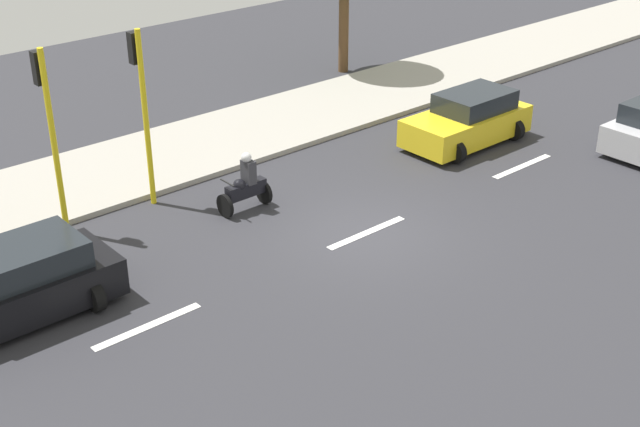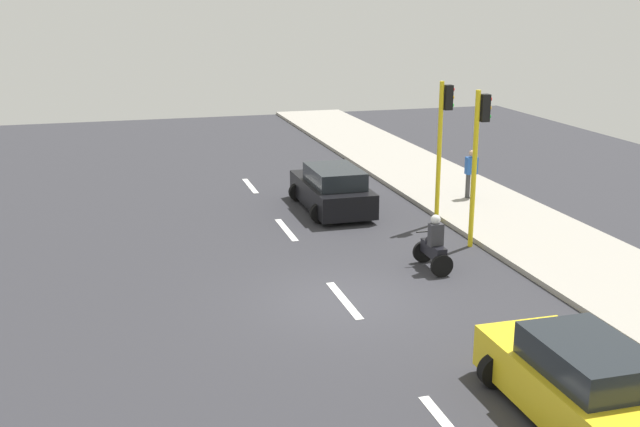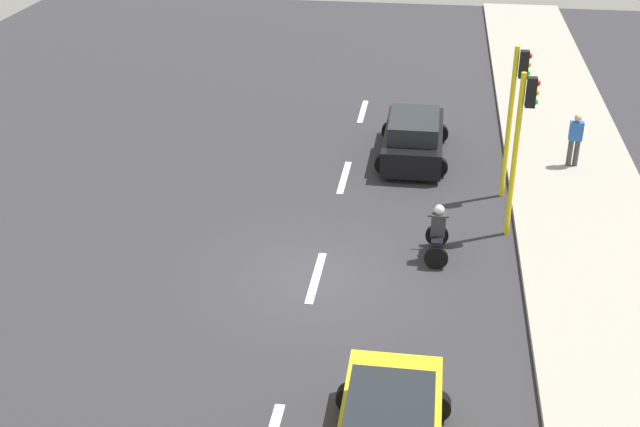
{
  "view_description": "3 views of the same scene",
  "coord_description": "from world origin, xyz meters",
  "px_view_note": "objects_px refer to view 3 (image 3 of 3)",
  "views": [
    {
      "loc": [
        -13.02,
        12.79,
        9.75
      ],
      "look_at": [
        0.06,
        1.42,
        0.97
      ],
      "focal_mm": 48.65,
      "sensor_mm": 36.0,
      "label": 1
    },
    {
      "loc": [
        -5.19,
        -16.41,
        6.96
      ],
      "look_at": [
        0.11,
        2.5,
        1.46
      ],
      "focal_mm": 43.55,
      "sensor_mm": 36.0,
      "label": 2
    },
    {
      "loc": [
        2.57,
        -17.3,
        10.66
      ],
      "look_at": [
        -0.02,
        0.8,
        1.36
      ],
      "focal_mm": 46.69,
      "sensor_mm": 36.0,
      "label": 3
    }
  ],
  "objects_px": {
    "pedestrian_near_signal": "(575,138)",
    "traffic_light_midblock": "(515,101)",
    "car_black": "(414,138)",
    "traffic_light_corner": "(521,132)",
    "motorcycle": "(437,235)"
  },
  "relations": [
    {
      "from": "pedestrian_near_signal",
      "to": "traffic_light_midblock",
      "type": "distance_m",
      "value": 3.63
    },
    {
      "from": "traffic_light_corner",
      "to": "car_black",
      "type": "bearing_deg",
      "value": 120.19
    },
    {
      "from": "car_black",
      "to": "pedestrian_near_signal",
      "type": "bearing_deg",
      "value": -2.5
    },
    {
      "from": "traffic_light_corner",
      "to": "traffic_light_midblock",
      "type": "relative_size",
      "value": 1.0
    },
    {
      "from": "motorcycle",
      "to": "pedestrian_near_signal",
      "type": "xyz_separation_m",
      "value": [
        4.12,
        6.19,
        0.42
      ]
    },
    {
      "from": "traffic_light_corner",
      "to": "motorcycle",
      "type": "bearing_deg",
      "value": -141.37
    },
    {
      "from": "pedestrian_near_signal",
      "to": "traffic_light_corner",
      "type": "distance_m",
      "value": 5.45
    },
    {
      "from": "car_black",
      "to": "traffic_light_corner",
      "type": "distance_m",
      "value": 6.03
    },
    {
      "from": "car_black",
      "to": "pedestrian_near_signal",
      "type": "height_order",
      "value": "pedestrian_near_signal"
    },
    {
      "from": "pedestrian_near_signal",
      "to": "traffic_light_midblock",
      "type": "relative_size",
      "value": 0.38
    },
    {
      "from": "car_black",
      "to": "pedestrian_near_signal",
      "type": "distance_m",
      "value": 5.01
    },
    {
      "from": "pedestrian_near_signal",
      "to": "traffic_light_corner",
      "type": "xyz_separation_m",
      "value": [
        -2.17,
        -4.63,
        1.87
      ]
    },
    {
      "from": "motorcycle",
      "to": "traffic_light_midblock",
      "type": "xyz_separation_m",
      "value": [
        1.95,
        3.95,
        2.29
      ]
    },
    {
      "from": "motorcycle",
      "to": "traffic_light_midblock",
      "type": "bearing_deg",
      "value": 63.75
    },
    {
      "from": "car_black",
      "to": "traffic_light_corner",
      "type": "xyz_separation_m",
      "value": [
        2.82,
        -4.85,
        2.22
      ]
    }
  ]
}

